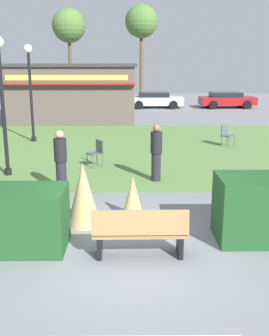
{
  "coord_description": "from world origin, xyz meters",
  "views": [
    {
      "loc": [
        -0.04,
        -6.88,
        3.42
      ],
      "look_at": [
        0.05,
        2.14,
        1.06
      ],
      "focal_mm": 43.17,
      "sensor_mm": 36.0,
      "label": 1
    }
  ],
  "objects_px": {
    "lamppost_far": "(30,81)",
    "parked_car_center_slot": "(155,100)",
    "person_standing": "(61,161)",
    "person_strolling": "(156,152)",
    "lamppost_mid": "(1,90)",
    "parked_car_east_slot": "(227,99)",
    "park_bench": "(140,232)",
    "parked_car_west_slot": "(84,100)",
    "tree_right_bg": "(69,26)",
    "cafe_chair_center": "(227,134)",
    "cafe_chair_west": "(97,151)",
    "food_kiosk": "(73,92)",
    "tree_left_bg": "(141,22)"
  },
  "relations": [
    {
      "from": "lamppost_far",
      "to": "parked_car_center_slot",
      "type": "height_order",
      "value": "lamppost_far"
    },
    {
      "from": "parked_car_center_slot",
      "to": "person_standing",
      "type": "bearing_deg",
      "value": -100.23
    },
    {
      "from": "lamppost_far",
      "to": "person_strolling",
      "type": "bearing_deg",
      "value": -50.91
    },
    {
      "from": "lamppost_far",
      "to": "parked_car_center_slot",
      "type": "distance_m",
      "value": 15.18
    },
    {
      "from": "lamppost_far",
      "to": "parked_car_center_slot",
      "type": "bearing_deg",
      "value": 65.5
    },
    {
      "from": "lamppost_mid",
      "to": "parked_car_east_slot",
      "type": "relative_size",
      "value": 0.97
    },
    {
      "from": "parked_car_east_slot",
      "to": "park_bench",
      "type": "bearing_deg",
      "value": -106.42
    },
    {
      "from": "person_standing",
      "to": "parked_car_east_slot",
      "type": "relative_size",
      "value": 0.39
    },
    {
      "from": "person_standing",
      "to": "park_bench",
      "type": "bearing_deg",
      "value": -38.77
    },
    {
      "from": "park_bench",
      "to": "person_strolling",
      "type": "bearing_deg",
      "value": 83.11
    },
    {
      "from": "parked_car_west_slot",
      "to": "tree_right_bg",
      "type": "height_order",
      "value": "tree_right_bg"
    },
    {
      "from": "lamppost_mid",
      "to": "parked_car_east_slot",
      "type": "distance_m",
      "value": 22.45
    },
    {
      "from": "cafe_chair_center",
      "to": "parked_car_east_slot",
      "type": "xyz_separation_m",
      "value": [
        3.45,
        14.85,
        0.12
      ]
    },
    {
      "from": "lamppost_mid",
      "to": "person_standing",
      "type": "height_order",
      "value": "lamppost_mid"
    },
    {
      "from": "lamppost_far",
      "to": "cafe_chair_west",
      "type": "height_order",
      "value": "lamppost_far"
    },
    {
      "from": "food_kiosk",
      "to": "parked_car_center_slot",
      "type": "xyz_separation_m",
      "value": [
        5.35,
        6.79,
        -1.04
      ]
    },
    {
      "from": "cafe_chair_west",
      "to": "tree_left_bg",
      "type": "distance_m",
      "value": 24.11
    },
    {
      "from": "park_bench",
      "to": "food_kiosk",
      "type": "distance_m",
      "value": 18.47
    },
    {
      "from": "parked_car_west_slot",
      "to": "parked_car_center_slot",
      "type": "xyz_separation_m",
      "value": [
        5.52,
        0.0,
        0.0
      ]
    },
    {
      "from": "cafe_chair_west",
      "to": "tree_right_bg",
      "type": "distance_m",
      "value": 23.36
    },
    {
      "from": "park_bench",
      "to": "food_kiosk",
      "type": "bearing_deg",
      "value": 101.29
    },
    {
      "from": "cafe_chair_west",
      "to": "person_strolling",
      "type": "xyz_separation_m",
      "value": [
        1.89,
        -1.76,
        0.33
      ]
    },
    {
      "from": "cafe_chair_west",
      "to": "tree_right_bg",
      "type": "relative_size",
      "value": 0.11
    },
    {
      "from": "cafe_chair_west",
      "to": "person_strolling",
      "type": "relative_size",
      "value": 0.53
    },
    {
      "from": "tree_right_bg",
      "to": "cafe_chair_center",
      "type": "bearing_deg",
      "value": -64.17
    },
    {
      "from": "lamppost_far",
      "to": "tree_left_bg",
      "type": "relative_size",
      "value": 0.51
    },
    {
      "from": "parked_car_west_slot",
      "to": "tree_right_bg",
      "type": "bearing_deg",
      "value": 110.35
    },
    {
      "from": "food_kiosk",
      "to": "cafe_chair_west",
      "type": "xyz_separation_m",
      "value": [
        2.31,
        -11.42,
        -1.16
      ]
    },
    {
      "from": "person_standing",
      "to": "parked_car_west_slot",
      "type": "xyz_separation_m",
      "value": [
        -1.73,
        20.98,
        -0.22
      ]
    },
    {
      "from": "cafe_chair_center",
      "to": "parked_car_west_slot",
      "type": "bearing_deg",
      "value": 117.26
    },
    {
      "from": "person_standing",
      "to": "tree_left_bg",
      "type": "xyz_separation_m",
      "value": [
        2.84,
        25.97,
        5.9
      ]
    },
    {
      "from": "park_bench",
      "to": "cafe_chair_center",
      "type": "height_order",
      "value": "park_bench"
    },
    {
      "from": "park_bench",
      "to": "person_strolling",
      "type": "distance_m",
      "value": 4.94
    },
    {
      "from": "cafe_chair_west",
      "to": "parked_car_west_slot",
      "type": "bearing_deg",
      "value": 97.75
    },
    {
      "from": "parked_car_center_slot",
      "to": "tree_right_bg",
      "type": "height_order",
      "value": "tree_right_bg"
    },
    {
      "from": "parked_car_center_slot",
      "to": "park_bench",
      "type": "bearing_deg",
      "value": -94.0
    },
    {
      "from": "park_bench",
      "to": "tree_right_bg",
      "type": "relative_size",
      "value": 0.22
    },
    {
      "from": "tree_left_bg",
      "to": "tree_right_bg",
      "type": "distance_m",
      "value": 6.17
    },
    {
      "from": "cafe_chair_west",
      "to": "tree_left_bg",
      "type": "xyz_separation_m",
      "value": [
        2.1,
        23.2,
        6.23
      ]
    },
    {
      "from": "parked_car_west_slot",
      "to": "parked_car_center_slot",
      "type": "bearing_deg",
      "value": 0.01
    },
    {
      "from": "person_standing",
      "to": "parked_car_center_slot",
      "type": "height_order",
      "value": "person_standing"
    },
    {
      "from": "cafe_chair_center",
      "to": "parked_car_west_slot",
      "type": "distance_m",
      "value": 16.71
    },
    {
      "from": "tree_left_bg",
      "to": "tree_right_bg",
      "type": "height_order",
      "value": "tree_left_bg"
    },
    {
      "from": "cafe_chair_west",
      "to": "person_standing",
      "type": "distance_m",
      "value": 2.89
    },
    {
      "from": "tree_left_bg",
      "to": "person_standing",
      "type": "bearing_deg",
      "value": -96.25
    },
    {
      "from": "lamppost_far",
      "to": "cafe_chair_center",
      "type": "bearing_deg",
      "value": -7.86
    },
    {
      "from": "cafe_chair_west",
      "to": "food_kiosk",
      "type": "bearing_deg",
      "value": 101.43
    },
    {
      "from": "person_strolling",
      "to": "parked_car_west_slot",
      "type": "distance_m",
      "value": 20.44
    },
    {
      "from": "lamppost_far",
      "to": "park_bench",
      "type": "bearing_deg",
      "value": -68.04
    },
    {
      "from": "parked_car_west_slot",
      "to": "parked_car_east_slot",
      "type": "relative_size",
      "value": 0.99
    }
  ]
}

